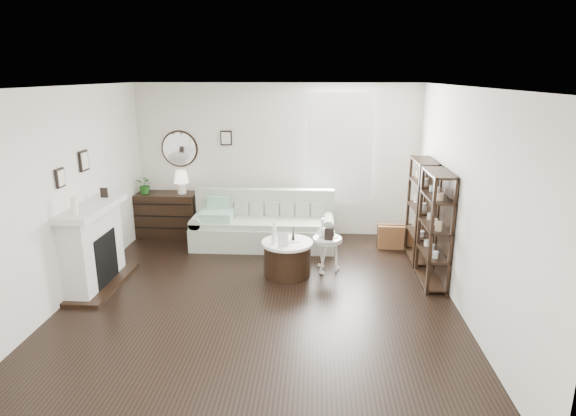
# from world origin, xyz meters

# --- Properties ---
(room) EXTENTS (5.50, 5.50, 5.50)m
(room) POSITION_xyz_m (0.73, 2.70, 1.60)
(room) COLOR black
(room) RESTS_ON ground
(fireplace) EXTENTS (0.50, 1.40, 1.84)m
(fireplace) POSITION_xyz_m (-2.32, 0.30, 0.54)
(fireplace) COLOR silver
(fireplace) RESTS_ON ground
(shelf_unit_far) EXTENTS (0.30, 0.80, 1.60)m
(shelf_unit_far) POSITION_xyz_m (2.33, 1.55, 0.80)
(shelf_unit_far) COLOR black
(shelf_unit_far) RESTS_ON ground
(shelf_unit_near) EXTENTS (0.30, 0.80, 1.60)m
(shelf_unit_near) POSITION_xyz_m (2.33, 0.65, 0.80)
(shelf_unit_near) COLOR black
(shelf_unit_near) RESTS_ON ground
(sofa) EXTENTS (2.40, 0.83, 0.93)m
(sofa) POSITION_xyz_m (-0.18, 2.07, 0.31)
(sofa) COLOR #A0A896
(sofa) RESTS_ON ground
(quilt) EXTENTS (0.55, 0.45, 0.14)m
(quilt) POSITION_xyz_m (-0.97, 1.95, 0.55)
(quilt) COLOR #24866D
(quilt) RESTS_ON sofa
(suitcase) EXTENTS (0.60, 0.21, 0.40)m
(suitcase) POSITION_xyz_m (2.05, 2.05, 0.20)
(suitcase) COLOR brown
(suitcase) RESTS_ON ground
(dresser) EXTENTS (1.18, 0.51, 0.79)m
(dresser) POSITION_xyz_m (-2.02, 2.47, 0.39)
(dresser) COLOR black
(dresser) RESTS_ON ground
(table_lamp) EXTENTS (0.30, 0.30, 0.42)m
(table_lamp) POSITION_xyz_m (-1.68, 2.47, 1.00)
(table_lamp) COLOR beige
(table_lamp) RESTS_ON dresser
(potted_plant) EXTENTS (0.37, 0.34, 0.32)m
(potted_plant) POSITION_xyz_m (-2.32, 2.42, 0.95)
(potted_plant) COLOR #215F1B
(potted_plant) RESTS_ON dresser
(drum_table) EXTENTS (0.74, 0.74, 0.51)m
(drum_table) POSITION_xyz_m (0.30, 0.81, 0.26)
(drum_table) COLOR black
(drum_table) RESTS_ON ground
(pedestal_table) EXTENTS (0.44, 0.44, 0.52)m
(pedestal_table) POSITION_xyz_m (0.88, 1.00, 0.48)
(pedestal_table) COLOR white
(pedestal_table) RESTS_ON ground
(eiffel_drum) EXTENTS (0.13, 0.13, 0.20)m
(eiffel_drum) POSITION_xyz_m (0.38, 0.86, 0.61)
(eiffel_drum) COLOR black
(eiffel_drum) RESTS_ON drum_table
(bottle_drum) EXTENTS (0.07, 0.07, 0.31)m
(bottle_drum) POSITION_xyz_m (0.11, 0.73, 0.67)
(bottle_drum) COLOR silver
(bottle_drum) RESTS_ON drum_table
(card_frame_drum) EXTENTS (0.16, 0.10, 0.19)m
(card_frame_drum) POSITION_xyz_m (0.25, 0.62, 0.61)
(card_frame_drum) COLOR silver
(card_frame_drum) RESTS_ON drum_table
(eiffel_ped) EXTENTS (0.10, 0.10, 0.16)m
(eiffel_ped) POSITION_xyz_m (0.96, 1.03, 0.60)
(eiffel_ped) COLOR black
(eiffel_ped) RESTS_ON pedestal_table
(flask_ped) EXTENTS (0.15, 0.15, 0.28)m
(flask_ped) POSITION_xyz_m (0.80, 1.02, 0.67)
(flask_ped) COLOR silver
(flask_ped) RESTS_ON pedestal_table
(card_frame_ped) EXTENTS (0.13, 0.07, 0.17)m
(card_frame_ped) POSITION_xyz_m (0.90, 0.89, 0.61)
(card_frame_ped) COLOR black
(card_frame_ped) RESTS_ON pedestal_table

